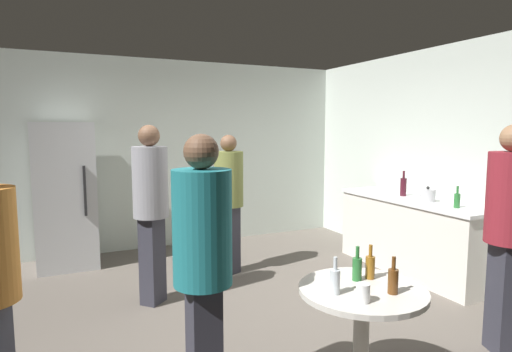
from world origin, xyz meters
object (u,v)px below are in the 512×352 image
at_px(beer_bottle_amber, 370,266).
at_px(beer_bottle_green, 357,268).
at_px(beer_bottle_clear, 335,281).
at_px(person_in_olive_shirt, 229,193).
at_px(kettle, 428,195).
at_px(wine_bottle_on_counter, 403,186).
at_px(plastic_cup_white, 363,293).
at_px(person_in_gray_shirt, 151,200).
at_px(person_in_teal_shirt, 203,257).
at_px(beer_bottle_on_counter, 457,200).
at_px(beer_bottle_brown, 393,280).
at_px(person_in_maroon_shirt, 509,221).
at_px(refrigerator, 65,195).
at_px(foreground_table, 362,304).

height_order(beer_bottle_amber, beer_bottle_green, same).
relative_size(beer_bottle_amber, beer_bottle_clear, 1.00).
height_order(beer_bottle_green, person_in_olive_shirt, person_in_olive_shirt).
bearing_deg(person_in_olive_shirt, kettle, 37.84).
bearing_deg(wine_bottle_on_counter, kettle, -96.19).
bearing_deg(plastic_cup_white, person_in_gray_shirt, 108.61).
xyz_separation_m(beer_bottle_amber, person_in_teal_shirt, (-1.12, 0.11, 0.18)).
height_order(beer_bottle_on_counter, beer_bottle_brown, beer_bottle_on_counter).
relative_size(kettle, beer_bottle_clear, 1.06).
bearing_deg(person_in_maroon_shirt, beer_bottle_on_counter, -102.90).
bearing_deg(person_in_gray_shirt, refrigerator, 161.44).
height_order(beer_bottle_clear, person_in_teal_shirt, person_in_teal_shirt).
height_order(person_in_maroon_shirt, person_in_teal_shirt, person_in_maroon_shirt).
distance_m(beer_bottle_amber, plastic_cup_white, 0.42).
height_order(beer_bottle_amber, beer_bottle_brown, same).
relative_size(foreground_table, plastic_cup_white, 7.27).
xyz_separation_m(wine_bottle_on_counter, foreground_table, (-2.14, -1.88, -0.39)).
bearing_deg(person_in_gray_shirt, person_in_olive_shirt, 72.72).
relative_size(beer_bottle_on_counter, beer_bottle_green, 1.00).
height_order(kettle, foreground_table, kettle).
bearing_deg(beer_bottle_amber, wine_bottle_on_counter, 41.63).
bearing_deg(wine_bottle_on_counter, person_in_maroon_shirt, -112.32).
relative_size(beer_bottle_brown, plastic_cup_white, 2.09).
xyz_separation_m(refrigerator, plastic_cup_white, (1.50, -3.85, -0.11)).
bearing_deg(beer_bottle_amber, beer_bottle_clear, -161.75).
height_order(plastic_cup_white, person_in_maroon_shirt, person_in_maroon_shirt).
bearing_deg(beer_bottle_clear, person_in_teal_shirt, 162.85).
bearing_deg(wine_bottle_on_counter, person_in_teal_shirt, -152.00).
bearing_deg(plastic_cup_white, beer_bottle_on_counter, 28.82).
xyz_separation_m(person_in_olive_shirt, person_in_gray_shirt, (-1.01, -0.49, 0.07)).
bearing_deg(foreground_table, beer_bottle_amber, 36.69).
xyz_separation_m(kettle, beer_bottle_green, (-2.04, -1.33, -0.15)).
distance_m(beer_bottle_brown, plastic_cup_white, 0.25).
xyz_separation_m(kettle, beer_bottle_brown, (-1.98, -1.60, -0.15)).
bearing_deg(plastic_cup_white, kettle, 36.03).
height_order(wine_bottle_on_counter, person_in_olive_shirt, person_in_olive_shirt).
bearing_deg(beer_bottle_clear, person_in_olive_shirt, 82.88).
height_order(kettle, beer_bottle_on_counter, beer_bottle_on_counter).
height_order(beer_bottle_green, beer_bottle_clear, same).
height_order(kettle, person_in_olive_shirt, person_in_olive_shirt).
xyz_separation_m(foreground_table, beer_bottle_clear, (-0.22, -0.01, 0.19)).
xyz_separation_m(person_in_teal_shirt, person_in_gray_shirt, (0.07, 1.85, 0.04)).
relative_size(beer_bottle_brown, beer_bottle_clear, 1.00).
bearing_deg(beer_bottle_green, beer_bottle_clear, -154.13).
bearing_deg(person_in_teal_shirt, wine_bottle_on_counter, 30.22).
xyz_separation_m(refrigerator, beer_bottle_green, (1.69, -3.55, -0.08)).
bearing_deg(person_in_maroon_shirt, person_in_olive_shirt, -42.91).
bearing_deg(plastic_cup_white, person_in_olive_shirt, 84.84).
relative_size(beer_bottle_green, plastic_cup_white, 2.09).
bearing_deg(wine_bottle_on_counter, plastic_cup_white, -137.98).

